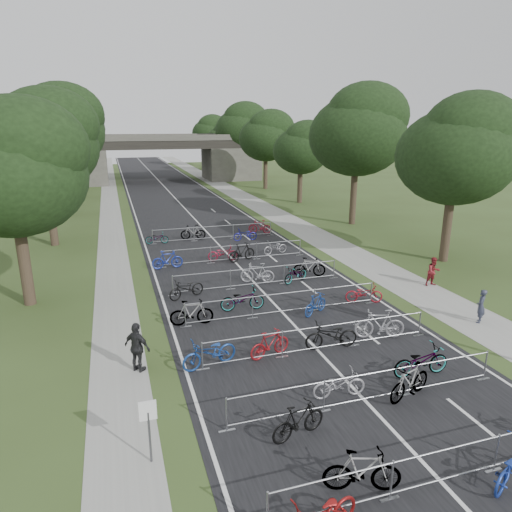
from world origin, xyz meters
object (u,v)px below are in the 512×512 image
(overpass_bridge, at_px, (158,158))
(park_sign, at_px, (148,420))
(pedestrian_c, at_px, (137,348))
(bike_2, at_px, (511,464))
(bike_1, at_px, (362,471))
(pedestrian_b, at_px, (433,272))
(pedestrian_a, at_px, (481,306))

(overpass_bridge, distance_m, park_sign, 62.41)
(park_sign, distance_m, pedestrian_c, 4.83)
(pedestrian_c, bearing_deg, bike_2, 179.49)
(bike_1, distance_m, pedestrian_b, 16.29)
(park_sign, distance_m, pedestrian_b, 18.47)
(pedestrian_c, bearing_deg, pedestrian_b, -120.68)
(bike_2, xyz_separation_m, pedestrian_a, (6.43, 7.93, 0.25))
(overpass_bridge, height_order, bike_1, overpass_bridge)
(overpass_bridge, bearing_deg, pedestrian_b, -80.11)
(overpass_bridge, bearing_deg, pedestrian_c, -96.78)
(pedestrian_c, bearing_deg, overpass_bridge, -52.84)
(park_sign, relative_size, pedestrian_a, 1.18)
(bike_1, xyz_separation_m, bike_2, (3.64, -0.86, -0.05))
(bike_2, height_order, pedestrian_b, pedestrian_b)
(park_sign, height_order, pedestrian_a, park_sign)
(bike_2, relative_size, pedestrian_c, 1.07)
(pedestrian_a, xyz_separation_m, pedestrian_c, (-14.82, 0.30, 0.16))
(bike_2, bearing_deg, park_sign, 42.23)
(overpass_bridge, relative_size, bike_1, 16.28)
(park_sign, bearing_deg, overpass_bridge, 83.74)
(park_sign, distance_m, bike_2, 9.09)
(pedestrian_b, xyz_separation_m, pedestrian_c, (-16.00, -4.40, 0.13))
(bike_2, xyz_separation_m, pedestrian_c, (-8.39, 8.23, 0.41))
(bike_2, distance_m, pedestrian_b, 14.75)
(overpass_bridge, distance_m, bike_1, 64.65)
(park_sign, xyz_separation_m, bike_2, (8.39, -3.41, -0.75))
(pedestrian_a, height_order, pedestrian_b, pedestrian_b)
(overpass_bridge, relative_size, pedestrian_c, 16.72)
(bike_2, bearing_deg, pedestrian_b, -56.69)
(bike_1, xyz_separation_m, pedestrian_b, (11.25, 11.77, 0.23))
(bike_1, bearing_deg, park_sign, 80.24)
(overpass_bridge, bearing_deg, park_sign, -96.26)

